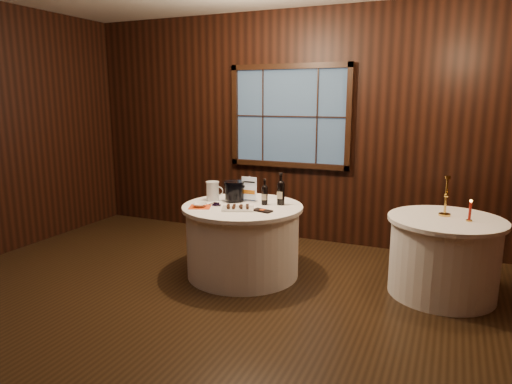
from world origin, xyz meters
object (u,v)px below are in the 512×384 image
at_px(port_bottle_left, 265,194).
at_px(grape_bunch, 216,204).
at_px(ice_bucket, 234,191).
at_px(brass_candlestick, 446,201).
at_px(chocolate_plate, 238,208).
at_px(chocolate_box, 262,211).
at_px(port_bottle_right, 281,191).
at_px(red_candle, 470,213).
at_px(cracker_bowl, 200,205).
at_px(main_table, 243,240).
at_px(glass_pitcher, 213,191).
at_px(sign_stand, 249,193).
at_px(side_table, 443,256).

relative_size(port_bottle_left, grape_bunch, 1.86).
xyz_separation_m(ice_bucket, brass_candlestick, (2.14, 0.26, 0.02)).
bearing_deg(chocolate_plate, chocolate_box, 7.44).
relative_size(port_bottle_right, red_candle, 1.67).
xyz_separation_m(cracker_bowl, brass_candlestick, (2.35, 0.63, 0.12)).
bearing_deg(ice_bucket, port_bottle_right, 6.32).
height_order(ice_bucket, chocolate_box, ice_bucket).
distance_m(main_table, cracker_bowl, 0.60).
xyz_separation_m(port_bottle_right, glass_pitcher, (-0.76, -0.10, -0.04)).
bearing_deg(grape_bunch, red_candle, 9.07).
xyz_separation_m(port_bottle_left, ice_bucket, (-0.36, 0.01, -0.00)).
bearing_deg(grape_bunch, chocolate_plate, -12.39).
distance_m(ice_bucket, chocolate_plate, 0.39).
xyz_separation_m(chocolate_box, red_candle, (1.90, 0.42, 0.07)).
height_order(main_table, cracker_bowl, cracker_bowl).
distance_m(chocolate_box, red_candle, 1.94).
height_order(main_table, ice_bucket, ice_bucket).
bearing_deg(red_candle, glass_pitcher, -176.19).
bearing_deg(ice_bucket, sign_stand, 23.69).
distance_m(main_table, port_bottle_left, 0.56).
relative_size(chocolate_box, glass_pitcher, 0.93).
bearing_deg(cracker_bowl, chocolate_plate, 7.33).
bearing_deg(cracker_bowl, main_table, 33.22).
height_order(sign_stand, brass_candlestick, brass_candlestick).
bearing_deg(glass_pitcher, brass_candlestick, -4.17).
bearing_deg(sign_stand, grape_bunch, -125.80).
bearing_deg(side_table, cracker_bowl, -167.06).
bearing_deg(glass_pitcher, port_bottle_left, -8.13).
xyz_separation_m(sign_stand, brass_candlestick, (1.99, 0.19, 0.04)).
distance_m(side_table, ice_bucket, 2.22).
relative_size(chocolate_plate, chocolate_box, 1.92).
height_order(ice_bucket, cracker_bowl, ice_bucket).
xyz_separation_m(main_table, brass_candlestick, (1.98, 0.39, 0.52)).
distance_m(ice_bucket, red_candle, 2.36).
height_order(main_table, chocolate_plate, chocolate_plate).
xyz_separation_m(glass_pitcher, cracker_bowl, (0.03, -0.33, -0.09)).
relative_size(ice_bucket, grape_bunch, 1.49).
bearing_deg(port_bottle_left, chocolate_box, -85.64).
bearing_deg(sign_stand, cracker_bowl, -129.99).
bearing_deg(port_bottle_left, chocolate_plate, -131.78).
xyz_separation_m(sign_stand, port_bottle_right, (0.37, -0.01, 0.05)).
height_order(sign_stand, cracker_bowl, sign_stand).
bearing_deg(port_bottle_right, grape_bunch, -154.85).
bearing_deg(ice_bucket, brass_candlestick, 6.87).
distance_m(port_bottle_left, chocolate_box, 0.31).
relative_size(ice_bucket, chocolate_box, 1.14).
xyz_separation_m(main_table, chocolate_box, (0.29, -0.16, 0.39)).
distance_m(grape_bunch, brass_candlestick, 2.28).
bearing_deg(red_candle, sign_stand, -178.44).
distance_m(port_bottle_left, ice_bucket, 0.36).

